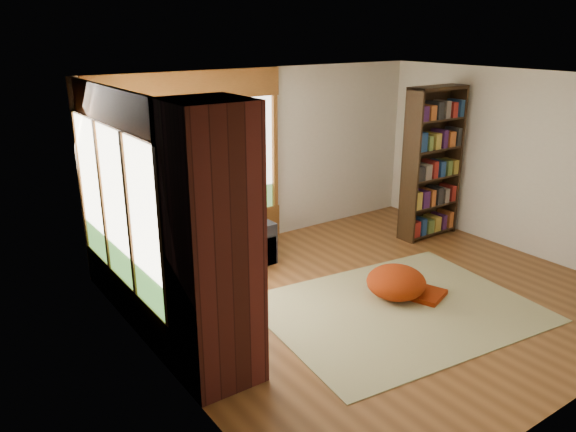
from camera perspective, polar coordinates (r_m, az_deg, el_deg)
floor at (r=7.08m, az=9.00°, el=-7.98°), size 5.50×5.50×0.00m
ceiling at (r=6.36m, az=10.21°, el=13.46°), size 5.50×5.50×0.00m
wall_back at (r=8.50m, az=-2.33°, el=6.11°), size 5.50×0.04×2.60m
wall_left at (r=5.14m, az=-12.97°, el=-2.87°), size 0.04×5.00×2.60m
wall_right at (r=8.71m, az=22.68°, el=4.98°), size 0.04×5.00×2.60m
windows_back at (r=7.89m, az=-9.57°, el=5.25°), size 2.82×0.10×1.90m
windows_left at (r=6.21m, az=-17.04°, el=1.01°), size 0.10×2.62×1.90m
roller_blind at (r=6.89m, az=-19.36°, el=5.93°), size 0.03×0.72×0.90m
brick_chimney at (r=4.98m, az=-7.69°, el=-3.28°), size 0.70×0.70×2.60m
sectional_sofa at (r=7.25m, az=-11.81°, el=-4.83°), size 2.20×2.20×0.80m
area_rug at (r=6.79m, az=11.14°, el=-9.26°), size 3.31×2.67×0.01m
bookshelf at (r=8.89m, az=14.46°, el=5.19°), size 1.00×0.33×2.33m
pouf at (r=7.00m, az=10.94°, el=-6.54°), size 0.82×0.82×0.39m
dog_tan at (r=7.35m, az=-11.28°, el=-0.24°), size 1.04×1.11×0.54m
dog_brindle at (r=6.76m, az=-10.07°, el=-2.60°), size 0.51×0.74×0.38m
throw_pillows at (r=7.23m, az=-12.24°, el=-1.10°), size 1.98×1.68×0.45m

